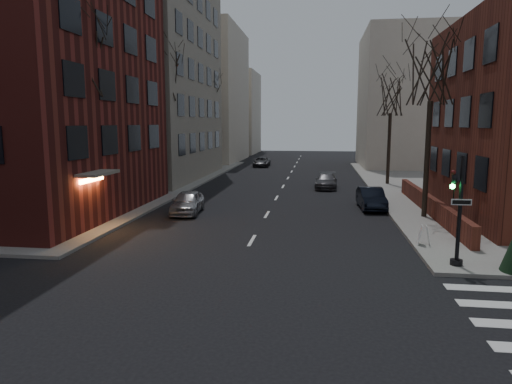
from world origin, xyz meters
TOP-DOWN VIEW (x-y plane):
  - building_left_tan at (-17.00, 34.00)m, footprint 18.00×18.00m
  - low_wall_right at (9.30, 19.00)m, footprint 0.35×16.00m
  - building_distant_la at (-15.00, 55.00)m, footprint 14.00×16.00m
  - building_distant_ra at (15.00, 50.00)m, footprint 14.00×14.00m
  - building_distant_lb at (-13.00, 72.00)m, footprint 10.00×12.00m
  - traffic_signal at (7.94, 8.99)m, footprint 0.76×0.44m
  - tree_left_a at (-8.80, 14.00)m, footprint 4.18×4.18m
  - tree_left_b at (-8.80, 26.00)m, footprint 4.40×4.40m
  - tree_left_c at (-8.80, 40.00)m, footprint 3.96×3.96m
  - tree_right_a at (8.80, 18.00)m, footprint 3.96×3.96m
  - tree_right_b at (8.80, 32.00)m, footprint 3.74×3.74m
  - streetlamp_near at (-8.20, 22.00)m, footprint 0.36×0.36m
  - streetlamp_far at (-8.20, 42.00)m, footprint 0.36×0.36m
  - parked_sedan at (6.20, 20.62)m, footprint 1.62×4.09m
  - car_lane_silver at (-4.69, 17.72)m, footprint 1.89×4.04m
  - car_lane_gray at (3.56, 29.38)m, footprint 1.92×4.27m
  - car_lane_far at (-4.02, 47.46)m, footprint 1.98×4.17m
  - sandwich_board at (7.45, 11.79)m, footprint 0.42×0.55m

SIDE VIEW (x-z plane):
  - sandwich_board at x=7.45m, z-range 0.15..0.98m
  - car_lane_far at x=-4.02m, z-range 0.00..1.15m
  - car_lane_gray at x=3.56m, z-range 0.00..1.22m
  - low_wall_right at x=9.30m, z-range 0.15..1.15m
  - parked_sedan at x=6.20m, z-range 0.00..1.32m
  - car_lane_silver at x=-4.69m, z-range 0.00..1.34m
  - traffic_signal at x=7.94m, z-range -0.09..3.91m
  - streetlamp_near at x=-8.20m, z-range 1.10..7.38m
  - streetlamp_far at x=-8.20m, z-range 1.10..7.38m
  - building_distant_lb at x=-13.00m, z-range 0.00..14.00m
  - tree_right_b at x=8.80m, z-range 3.00..12.18m
  - building_distant_ra at x=15.00m, z-range 0.00..16.00m
  - tree_left_c at x=-8.80m, z-range 3.17..12.89m
  - tree_right_a at x=8.80m, z-range 3.17..12.89m
  - tree_left_a at x=-8.80m, z-range 3.34..13.60m
  - tree_left_b at x=-8.80m, z-range 3.51..14.31m
  - building_distant_la at x=-15.00m, z-range 0.00..18.00m
  - building_left_tan at x=-17.00m, z-range 0.00..28.00m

